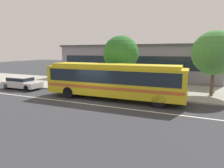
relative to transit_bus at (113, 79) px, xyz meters
name	(u,v)px	position (x,y,z in m)	size (l,w,h in m)	color
ground_plane	(92,101)	(-1.27, -1.31, -1.71)	(120.00, 120.00, 0.00)	#35373C
sidewalk_slab	(122,87)	(-1.27, 5.35, -1.65)	(60.00, 8.00, 0.12)	#A1A090
lane_stripe_center	(87,104)	(-1.27, -2.11, -1.71)	(56.00, 0.16, 0.01)	silver
transit_bus	(113,79)	(0.00, 0.00, 0.00)	(11.55, 2.65, 2.95)	gold
sedan_behind_bus	(21,82)	(-10.75, 0.30, -0.99)	(4.27, 1.78, 1.29)	silver
pedestrian_waiting_near_sign	(153,84)	(2.58, 3.19, -0.68)	(0.48, 0.48, 1.57)	#666556
pedestrian_walking_along_curb	(170,87)	(4.30, 2.03, -0.67)	(0.39, 0.39, 1.59)	#293942
pedestrian_standing_by_tree	(107,81)	(-2.02, 3.06, -0.66)	(0.46, 0.46, 1.61)	#28284F
street_tree_near_stop	(121,54)	(-0.69, 3.45, 2.02)	(3.47, 3.47, 5.37)	brown
street_tree_mid_block	(215,53)	(7.55, 4.39, 2.12)	(3.79, 3.79, 5.61)	brown
station_building	(137,62)	(-1.73, 12.61, 0.73)	(21.89, 6.55, 4.86)	gray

